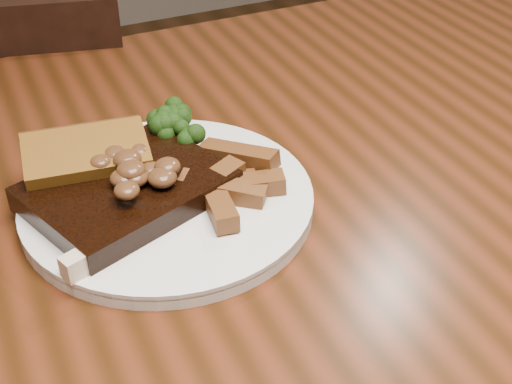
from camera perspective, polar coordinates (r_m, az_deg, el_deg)
dining_table at (r=0.74m, az=-0.27°, el=-7.52°), size 1.60×0.90×0.75m
chair_far at (r=1.29m, az=-17.94°, el=0.09°), size 0.47×0.47×0.82m
plate at (r=0.69m, az=-7.06°, el=-0.79°), size 0.34×0.34×0.01m
steak at (r=0.67m, az=-10.26°, el=0.10°), size 0.21×0.18×0.03m
steak_bone at (r=0.63m, az=-8.71°, el=-2.98°), size 0.16×0.07×0.02m
mushroom_pile at (r=0.65m, az=-10.18°, el=1.70°), size 0.08×0.08×0.03m
garlic_bread at (r=0.70m, az=-13.16°, el=1.41°), size 0.12×0.08×0.03m
potato_wedges at (r=0.68m, az=-2.36°, el=0.81°), size 0.11×0.11×0.02m
broccoli_cluster at (r=0.75m, az=-6.67°, el=4.99°), size 0.06×0.06×0.04m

